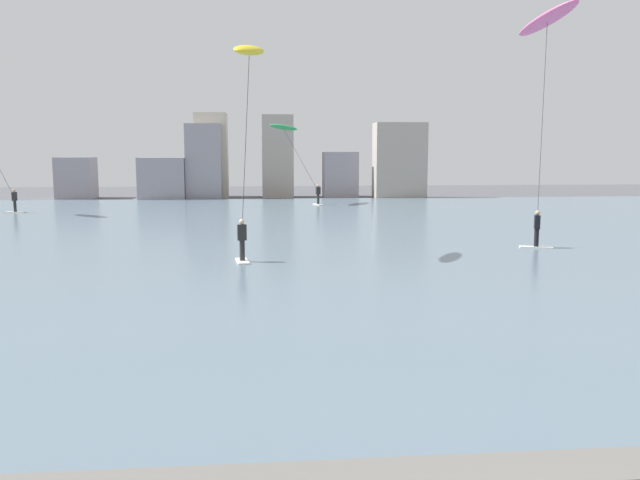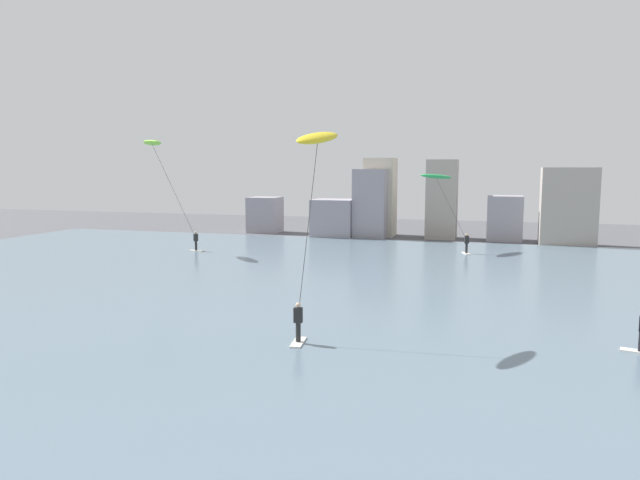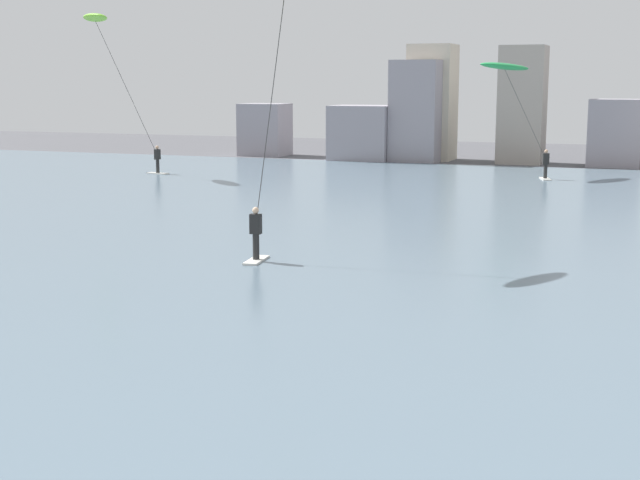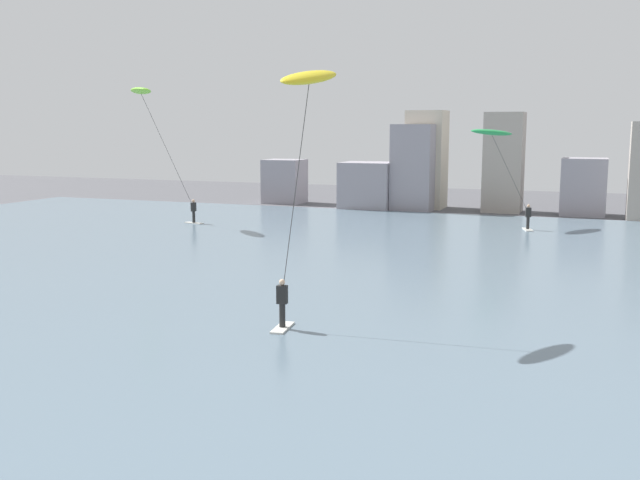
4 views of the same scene
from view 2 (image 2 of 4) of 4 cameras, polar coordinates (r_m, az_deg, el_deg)
The scene contains 5 objects.
water_bay at distance 30.76m, azimuth 9.25°, elevation -6.15°, with size 84.00×52.00×0.10m, color slate.
far_shore_buildings at distance 58.82m, azimuth 9.40°, elevation 3.21°, with size 34.32×5.82×7.98m.
kitesurfer_yellow at distance 23.82m, azimuth -0.47°, elevation 7.63°, with size 1.71×3.67×8.61m.
kitesurfer_green at distance 49.81m, azimuth 11.44°, elevation 5.65°, with size 4.63×4.07×6.50m.
kitesurfer_lime at distance 49.43m, azimuth -15.68°, elevation 8.32°, with size 5.19×3.59×9.20m.
Camera 2 is at (3.65, 0.24, 7.05)m, focal length 32.91 mm.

